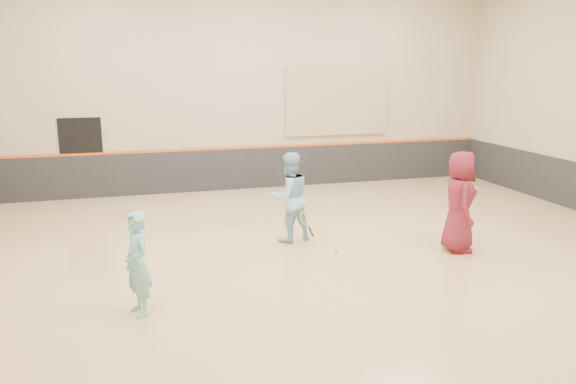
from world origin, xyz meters
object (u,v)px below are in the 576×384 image
object	(u,v)px
girl	(137,264)
young_man	(459,202)
spare_racket	(234,224)
instructor	(289,197)

from	to	relation	value
girl	young_man	bearing A→B (deg)	81.89
girl	spare_racket	world-z (taller)	girl
instructor	young_man	xyz separation A→B (m)	(3.01, -1.50, 0.06)
young_man	spare_racket	bearing A→B (deg)	72.28
young_man	spare_racket	xyz separation A→B (m)	(-3.95, 2.84, -0.93)
instructor	young_man	world-z (taller)	young_man
young_man	spare_racket	world-z (taller)	young_man
instructor	spare_racket	bearing A→B (deg)	-68.74
instructor	young_man	size ratio (longest dim) A/B	0.94
spare_racket	girl	bearing A→B (deg)	-117.66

